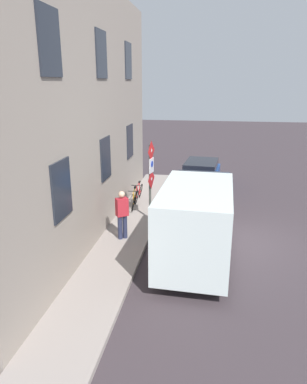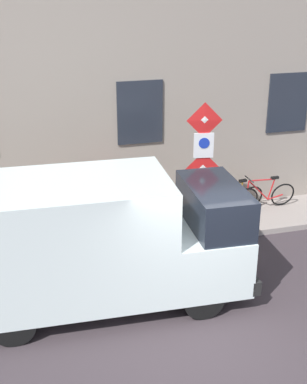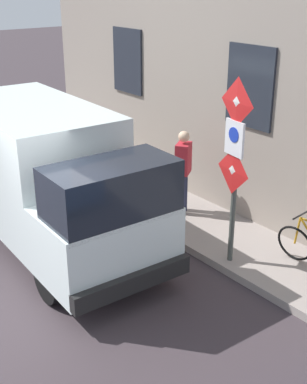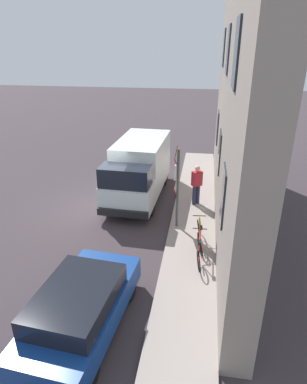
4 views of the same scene
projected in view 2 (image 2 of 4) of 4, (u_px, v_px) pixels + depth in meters
The scene contains 8 objects.
ground_plane at pixel (209, 335), 9.15m from camera, with size 80.00×80.00×0.00m, color #3C3237.
sidewalk_slab at pixel (149, 230), 12.70m from camera, with size 1.69×16.04×0.14m, color gray.
building_facade at pixel (135, 42), 12.12m from camera, with size 0.75×14.04×8.65m.
sign_post_stacked at pixel (203, 156), 11.62m from camera, with size 0.18×0.56×3.01m.
delivery_van at pixel (97, 240), 9.55m from camera, with size 2.22×5.41×2.50m.
bicycle_red at pixel (264, 195), 13.56m from camera, with size 0.46×1.71×0.89m.
bicycle_orange at pixel (233, 199), 13.34m from camera, with size 0.46×1.72×0.89m.
pedestrian at pixel (111, 195), 12.13m from camera, with size 0.48×0.44×1.72m.
Camera 2 is at (-6.97, 2.91, 5.81)m, focal length 49.36 mm.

